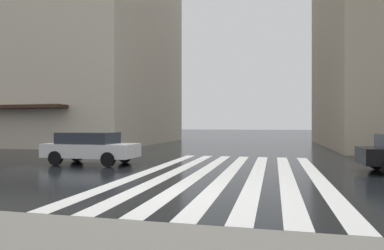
# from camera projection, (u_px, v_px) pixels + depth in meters

# --- Properties ---
(ground_plane) EXTENTS (220.00, 220.00, 0.00)m
(ground_plane) POSITION_uv_depth(u_px,v_px,m) (177.00, 194.00, 8.73)
(ground_plane) COLOR black
(zebra_crossing) EXTENTS (13.00, 6.50, 0.01)m
(zebra_crossing) POSITION_uv_depth(u_px,v_px,m) (229.00, 173.00, 12.43)
(zebra_crossing) COLOR silver
(zebra_crossing) RESTS_ON ground_plane
(haussmann_block_mid) EXTENTS (18.23, 22.81, 20.59)m
(haussmann_block_mid) POSITION_uv_depth(u_px,v_px,m) (47.00, 40.00, 33.65)
(haussmann_block_mid) COLOR beige
(haussmann_block_mid) RESTS_ON ground_plane
(car_white) EXTENTS (1.85, 4.10, 1.41)m
(car_white) POSITION_uv_depth(u_px,v_px,m) (90.00, 147.00, 15.39)
(car_white) COLOR silver
(car_white) RESTS_ON ground_plane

